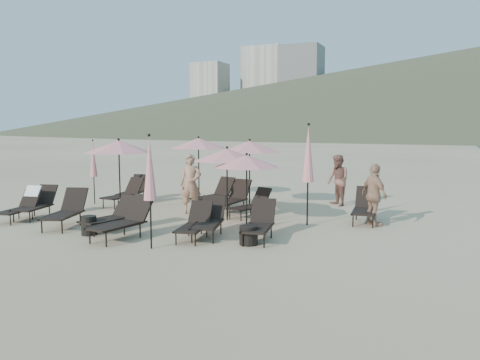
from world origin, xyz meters
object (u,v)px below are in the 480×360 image
at_px(umbrella_closed_2, 93,159).
at_px(umbrella_open_1, 227,155).
at_px(umbrella_closed_1, 308,154).
at_px(lounger_8, 215,194).
at_px(side_table_0, 89,225).
at_px(lounger_3, 209,219).
at_px(lounger_9, 233,197).
at_px(lounger_12, 111,215).
at_px(umbrella_open_4, 250,147).
at_px(lounger_0, 22,205).
at_px(umbrella_open_0, 119,147).
at_px(lounger_11, 365,207).
at_px(umbrella_open_3, 199,143).
at_px(lounger_1, 66,210).
at_px(lounger_13, 37,203).
at_px(umbrella_open_2, 247,161).
at_px(lounger_2, 124,220).
at_px(beachgoer_a, 191,184).
at_px(umbrella_closed_0, 150,169).
at_px(side_table_1, 249,235).
at_px(lounger_4, 195,223).
at_px(beachgoer_b, 338,180).
at_px(lounger_5, 259,222).
at_px(lounger_6, 134,189).
at_px(beachgoer_c, 374,195).
at_px(lounger_10, 251,204).
at_px(lounger_7, 124,193).

bearing_deg(umbrella_closed_2, umbrella_open_1, -7.62).
xyz_separation_m(umbrella_closed_1, umbrella_closed_2, (-7.97, 0.49, -0.37)).
height_order(lounger_8, side_table_0, lounger_8).
xyz_separation_m(lounger_3, side_table_0, (-2.85, -1.12, -0.19)).
height_order(lounger_9, lounger_12, lounger_9).
height_order(umbrella_open_1, umbrella_open_4, umbrella_open_4).
distance_m(lounger_0, umbrella_open_0, 3.36).
xyz_separation_m(lounger_0, lounger_11, (9.31, 3.77, -0.01)).
bearing_deg(umbrella_open_3, lounger_1, -95.92).
distance_m(lounger_12, lounger_13, 3.27).
xyz_separation_m(lounger_3, umbrella_closed_2, (-6.09, 2.81, 1.16)).
bearing_deg(umbrella_open_2, lounger_2, -128.44).
bearing_deg(beachgoer_a, lounger_11, -9.77).
bearing_deg(lounger_12, umbrella_closed_1, 43.16).
xyz_separation_m(umbrella_closed_0, side_table_1, (1.86, 1.22, -1.57)).
xyz_separation_m(lounger_4, lounger_12, (-2.48, -0.10, 0.02)).
xyz_separation_m(lounger_0, lounger_2, (4.24, -0.69, 0.01)).
relative_size(lounger_2, lounger_11, 1.06).
bearing_deg(beachgoer_b, umbrella_open_4, -103.37).
bearing_deg(lounger_3, umbrella_closed_0, -126.87).
xyz_separation_m(umbrella_open_4, beachgoer_a, (-1.19, -1.96, -1.13)).
relative_size(lounger_5, side_table_1, 3.82).
distance_m(lounger_8, umbrella_open_4, 2.01).
bearing_deg(umbrella_closed_1, lounger_6, 167.43).
distance_m(umbrella_open_0, umbrella_closed_2, 1.99).
xyz_separation_m(umbrella_closed_0, side_table_0, (-2.23, 0.50, -1.55)).
distance_m(lounger_13, umbrella_open_3, 6.39).
xyz_separation_m(lounger_2, lounger_6, (-3.39, 4.95, -0.03)).
relative_size(lounger_0, lounger_1, 0.87).
xyz_separation_m(beachgoer_b, beachgoer_c, (1.66, -3.02, -0.03)).
relative_size(lounger_10, umbrella_open_3, 0.66).
xyz_separation_m(umbrella_open_0, umbrella_closed_0, (3.71, -3.63, -0.31)).
height_order(lounger_7, beachgoer_b, beachgoer_b).
bearing_deg(lounger_5, umbrella_open_2, 112.65).
xyz_separation_m(umbrella_closed_2, beachgoer_b, (8.02, 3.17, -0.71)).
xyz_separation_m(umbrella_closed_0, beachgoer_a, (-1.38, 4.17, -0.85)).
xyz_separation_m(lounger_5, lounger_7, (-6.19, 2.81, 0.01)).
relative_size(lounger_0, umbrella_open_1, 0.74).
relative_size(lounger_7, lounger_10, 1.05).
bearing_deg(umbrella_open_0, side_table_0, -64.64).
distance_m(lounger_12, beachgoer_a, 3.17).
bearing_deg(umbrella_open_1, beachgoer_b, 58.54).
height_order(lounger_1, beachgoer_a, beachgoer_a).
height_order(lounger_10, umbrella_closed_0, umbrella_closed_0).
relative_size(lounger_9, beachgoer_b, 0.99).
distance_m(lounger_9, side_table_1, 4.42).
distance_m(lounger_5, lounger_7, 6.80).
bearing_deg(umbrella_open_0, umbrella_closed_1, 2.73).
xyz_separation_m(lounger_12, umbrella_closed_2, (-3.43, 3.30, 1.19)).
bearing_deg(umbrella_closed_0, lounger_1, 163.78).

